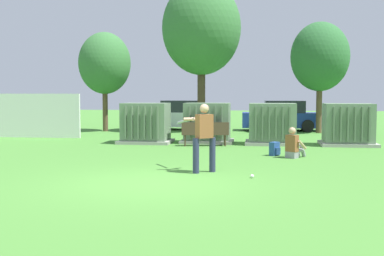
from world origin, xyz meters
TOP-DOWN VIEW (x-y plane):
  - ground_plane at (0.00, 0.00)m, footprint 96.00×96.00m
  - fence_panel at (-8.10, 10.50)m, footprint 4.80×0.12m
  - transformer_west at (-2.25, 8.77)m, footprint 2.10×1.70m
  - transformer_mid_west at (0.21, 9.22)m, footprint 2.10×1.70m
  - transformer_mid_east at (2.82, 8.98)m, footprint 2.10×1.70m
  - transformer_east at (5.70, 8.94)m, footprint 2.10×1.70m
  - park_bench at (0.26, 7.92)m, footprint 1.84×0.69m
  - batter at (0.92, 1.70)m, footprint 1.17×1.43m
  - sports_ball at (2.17, 1.01)m, footprint 0.09×0.09m
  - seated_spectator at (3.39, 4.91)m, footprint 0.70×0.77m
  - backpack at (2.82, 5.36)m, footprint 0.37×0.38m
  - tree_left at (-5.85, 14.57)m, footprint 2.74×2.74m
  - tree_center_left at (-0.75, 15.06)m, footprint 4.11×4.11m
  - tree_center_right at (5.29, 14.95)m, footprint 2.93×2.93m
  - parked_car_leftmost at (-2.04, 16.30)m, footprint 4.40×2.35m
  - parked_car_left_of_center at (3.50, 16.28)m, footprint 4.27×2.06m

SIDE VIEW (x-z plane):
  - ground_plane at x=0.00m, z-range 0.00..0.00m
  - sports_ball at x=2.17m, z-range 0.00..0.09m
  - backpack at x=2.82m, z-range -0.01..0.43m
  - seated_spectator at x=3.39m, z-range -0.11..0.86m
  - park_bench at x=0.26m, z-range 0.08..0.99m
  - parked_car_leftmost at x=-2.04m, z-range -0.06..1.56m
  - parked_car_left_of_center at x=3.50m, z-range -0.06..1.56m
  - transformer_west at x=-2.25m, z-range -0.02..1.60m
  - transformer_mid_west at x=0.21m, z-range -0.02..1.60m
  - transformer_mid_east at x=2.82m, z-range -0.02..1.60m
  - transformer_east at x=5.70m, z-range -0.02..1.60m
  - batter at x=0.92m, z-range 0.11..1.85m
  - fence_panel at x=-8.10m, z-range 0.00..2.00m
  - tree_left at x=-5.85m, z-range 0.98..6.22m
  - tree_center_right at x=5.29m, z-range 1.04..6.65m
  - tree_center_left at x=-0.75m, z-range 1.46..9.32m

